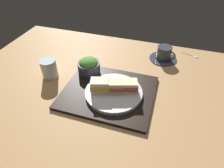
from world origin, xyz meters
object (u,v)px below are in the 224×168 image
(sandwich_plate, at_px, (114,93))
(sandwich_near, at_px, (100,86))
(teaspoon, at_px, (194,56))
(drinking_glass, at_px, (49,69))
(sandwich_far, at_px, (128,86))
(coffee_cup, at_px, (164,54))
(salad_bowl, at_px, (89,66))
(sandwich_middle, at_px, (114,86))

(sandwich_plate, height_order, sandwich_near, sandwich_near)
(teaspoon, bearing_deg, drinking_glass, -148.91)
(sandwich_far, bearing_deg, coffee_cup, 71.50)
(drinking_glass, bearing_deg, salad_bowl, 21.72)
(sandwich_plate, height_order, drinking_glass, drinking_glass)
(sandwich_middle, xyz_separation_m, sandwich_far, (0.06, 0.02, -0.00))
(teaspoon, bearing_deg, sandwich_plate, -126.78)
(salad_bowl, bearing_deg, sandwich_plate, -34.84)
(drinking_glass, relative_size, teaspoon, 0.91)
(salad_bowl, bearing_deg, sandwich_middle, -34.84)
(sandwich_near, relative_size, sandwich_middle, 0.97)
(drinking_glass, bearing_deg, sandwich_plate, -7.13)
(sandwich_plate, height_order, sandwich_middle, sandwich_middle)
(coffee_cup, relative_size, teaspoon, 1.47)
(salad_bowl, bearing_deg, drinking_glass, -158.28)
(salad_bowl, distance_m, drinking_glass, 0.18)
(salad_bowl, bearing_deg, coffee_cup, 37.00)
(sandwich_near, height_order, sandwich_far, sandwich_near)
(sandwich_near, height_order, teaspoon, sandwich_near)
(sandwich_middle, bearing_deg, sandwich_far, 17.30)
(salad_bowl, xyz_separation_m, teaspoon, (0.48, 0.33, -0.05))
(sandwich_far, relative_size, coffee_cup, 0.61)
(salad_bowl, height_order, coffee_cup, salad_bowl)
(coffee_cup, bearing_deg, sandwich_near, -121.01)
(sandwich_middle, height_order, sandwich_far, sandwich_middle)
(sandwich_near, xyz_separation_m, sandwich_middle, (0.06, 0.02, -0.00))
(sandwich_plate, relative_size, coffee_cup, 1.65)
(sandwich_near, relative_size, teaspoon, 0.88)
(sandwich_middle, relative_size, salad_bowl, 0.86)
(sandwich_middle, height_order, drinking_glass, drinking_glass)
(sandwich_middle, distance_m, drinking_glass, 0.33)
(sandwich_plate, distance_m, sandwich_near, 0.07)
(sandwich_plate, distance_m, salad_bowl, 0.19)
(coffee_cup, distance_m, teaspoon, 0.18)
(sandwich_far, bearing_deg, drinking_glass, 176.44)
(sandwich_near, height_order, sandwich_middle, sandwich_near)
(sandwich_far, distance_m, drinking_glass, 0.39)
(sandwich_middle, distance_m, sandwich_far, 0.06)
(sandwich_middle, height_order, coffee_cup, sandwich_middle)
(sandwich_near, xyz_separation_m, teaspoon, (0.38, 0.45, -0.06))
(sandwich_plate, bearing_deg, sandwich_middle, 90.00)
(sandwich_plate, height_order, salad_bowl, salad_bowl)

